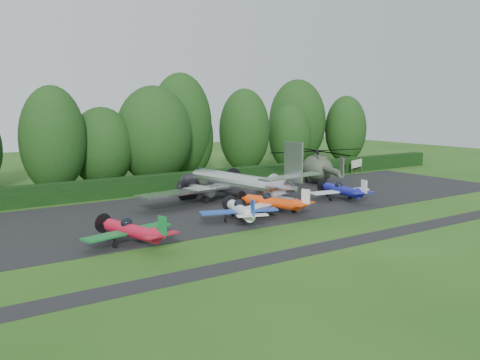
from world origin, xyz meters
TOP-DOWN VIEW (x-y plane):
  - ground at (0.00, 0.00)m, footprint 160.00×160.00m
  - apron at (0.00, 10.00)m, footprint 70.00×18.00m
  - taxiway_verge at (0.00, -6.00)m, footprint 70.00×2.00m
  - hedgerow at (0.00, 21.00)m, footprint 90.00×1.60m
  - transport_plane at (3.37, 11.52)m, footprint 20.87×16.00m
  - light_plane_red at (-11.98, 2.04)m, footprint 6.90×7.25m
  - light_plane_white at (-1.64, 3.56)m, footprint 6.68×7.02m
  - light_plane_orange at (2.64, 4.69)m, footprint 6.91×7.26m
  - light_plane_blue at (12.56, 5.83)m, footprint 6.79×7.14m
  - helicopter at (18.04, 15.40)m, footprint 13.01×15.23m
  - sign_board at (29.23, 19.46)m, footprint 3.42×0.13m
  - tree_0 at (24.85, 28.85)m, footprint 6.27×6.27m
  - tree_1 at (2.23, 27.91)m, footprint 9.36×9.36m
  - tree_2 at (37.44, 29.75)m, footprint 6.68×6.68m
  - tree_4 at (-10.16, 27.26)m, footprint 7.11×7.11m
  - tree_5 at (-4.17, 28.57)m, footprint 7.54×7.54m
  - tree_7 at (9.26, 30.87)m, footprint 5.88×5.88m
  - tree_9 at (17.33, 29.91)m, footprint 7.22×7.22m
  - tree_11 at (30.12, 33.35)m, footprint 9.13×9.13m
  - tree_13 at (7.69, 31.02)m, footprint 8.30×8.30m

SIDE VIEW (x-z plane):
  - ground at x=0.00m, z-range 0.00..0.00m
  - hedgerow at x=0.00m, z-range -1.00..1.00m
  - taxiway_verge at x=0.00m, z-range 0.00..0.00m
  - apron at x=0.00m, z-range 0.00..0.01m
  - light_plane_white at x=-1.64m, z-range -0.21..2.35m
  - light_plane_blue at x=12.56m, z-range -0.22..2.39m
  - light_plane_red at x=-11.98m, z-range -0.22..2.43m
  - light_plane_orange at x=2.64m, z-range -0.22..2.43m
  - sign_board at x=29.23m, z-range 0.34..2.26m
  - transport_plane at x=3.37m, z-range -1.48..5.21m
  - helicopter at x=18.04m, z-range 0.16..4.35m
  - tree_5 at x=-4.17m, z-range -0.01..9.41m
  - tree_0 at x=24.85m, z-range -0.01..9.56m
  - tree_7 at x=9.26m, z-range -0.02..10.37m
  - tree_2 at x=37.44m, z-range -0.01..10.92m
  - tree_4 at x=-10.16m, z-range -0.01..11.80m
  - tree_9 at x=17.33m, z-range -0.01..11.81m
  - tree_1 at x=2.23m, z-range -0.01..11.96m
  - tree_11 at x=30.12m, z-range -0.01..13.48m
  - tree_13 at x=7.69m, z-range -0.01..13.80m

